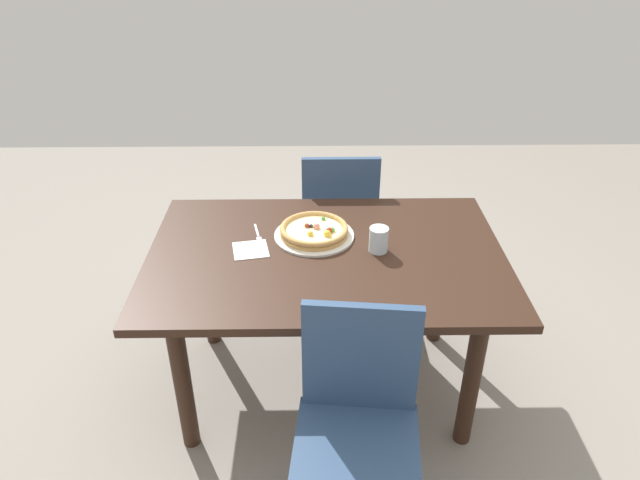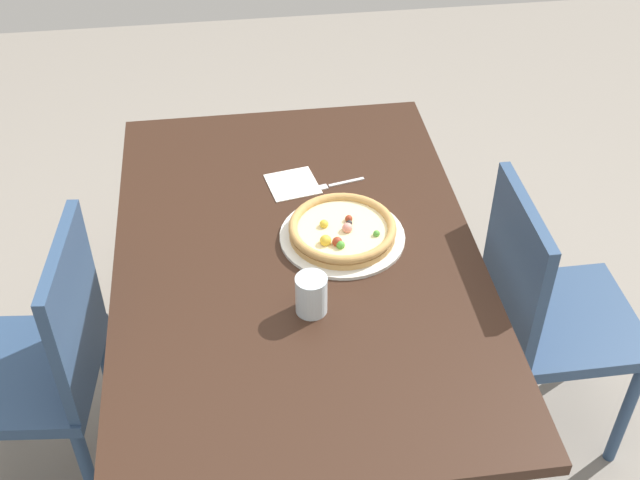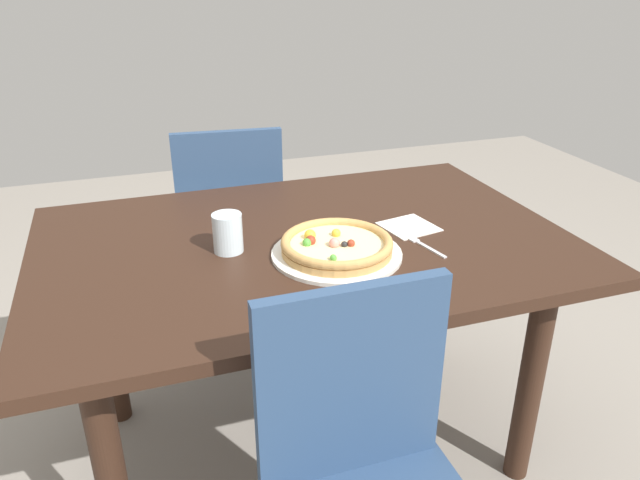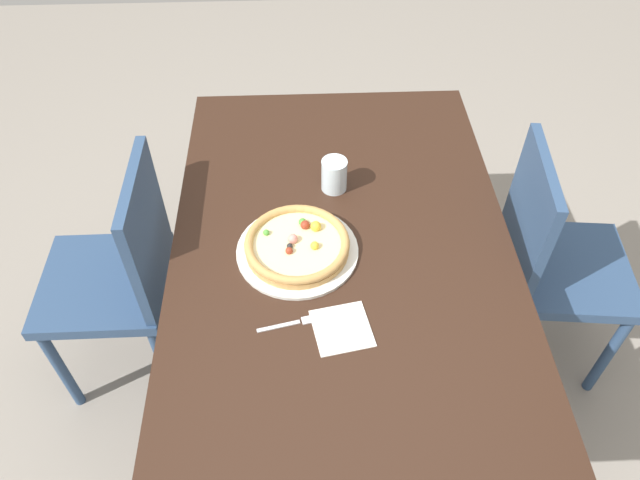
% 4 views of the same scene
% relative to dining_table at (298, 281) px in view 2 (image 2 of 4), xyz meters
% --- Properties ---
extents(ground_plane, '(6.00, 6.00, 0.00)m').
position_rel_dining_table_xyz_m(ground_plane, '(0.00, 0.00, -0.63)').
color(ground_plane, gray).
extents(dining_table, '(1.44, 0.96, 0.73)m').
position_rel_dining_table_xyz_m(dining_table, '(0.00, 0.00, 0.00)').
color(dining_table, '#331E14').
rests_on(dining_table, ground).
extents(chair_near, '(0.40, 0.40, 0.90)m').
position_rel_dining_table_xyz_m(chair_near, '(-0.08, -0.69, -0.13)').
color(chair_near, navy).
rests_on(chair_near, ground).
extents(chair_far, '(0.44, 0.44, 0.90)m').
position_rel_dining_table_xyz_m(chair_far, '(-0.09, 0.69, -0.13)').
color(chair_far, navy).
rests_on(chair_far, ground).
extents(plate, '(0.34, 0.34, 0.01)m').
position_rel_dining_table_xyz_m(plate, '(0.05, -0.13, 0.10)').
color(plate, silver).
rests_on(plate, dining_table).
extents(pizza, '(0.29, 0.29, 0.05)m').
position_rel_dining_table_xyz_m(pizza, '(0.05, -0.13, 0.13)').
color(pizza, tan).
rests_on(pizza, plate).
extents(fork, '(0.05, 0.16, 0.00)m').
position_rel_dining_table_xyz_m(fork, '(0.29, -0.14, 0.10)').
color(fork, silver).
rests_on(fork, dining_table).
extents(drinking_glass, '(0.08, 0.08, 0.10)m').
position_rel_dining_table_xyz_m(drinking_glass, '(-0.21, -0.01, 0.15)').
color(drinking_glass, silver).
rests_on(drinking_glass, dining_table).
extents(napkin, '(0.16, 0.16, 0.00)m').
position_rel_dining_table_xyz_m(napkin, '(0.31, -0.02, 0.10)').
color(napkin, white).
rests_on(napkin, dining_table).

